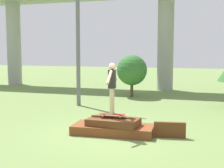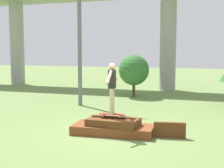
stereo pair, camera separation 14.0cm
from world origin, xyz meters
name	(u,v)px [view 1 (the left image)]	position (x,y,z in m)	size (l,w,h in m)	color
ground_plane	(113,134)	(0.00, 0.00, 0.00)	(80.00, 80.00, 0.00)	olive
scrap_pile	(113,127)	(0.01, -0.02, 0.22)	(2.72, 1.30, 0.59)	brown
scrap_plank_loose	(170,130)	(1.84, 0.09, 0.25)	(0.99, 0.27, 0.50)	#5B3319
skateboard	(112,114)	(-0.02, -0.06, 0.66)	(0.85, 0.25, 0.09)	maroon
skater	(112,85)	(-0.02, -0.06, 1.64)	(0.23, 1.21, 1.66)	#C6B78E
highway_overpass	(166,1)	(0.00, 12.00, 6.09)	(44.00, 3.27, 7.17)	#9E9E99
utility_pole	(78,37)	(-3.24, 4.58, 3.40)	(1.30, 0.20, 6.56)	slate
tree_behind_right	(132,70)	(-1.43, 8.27, 1.58)	(1.79, 1.79, 2.48)	#4C3823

